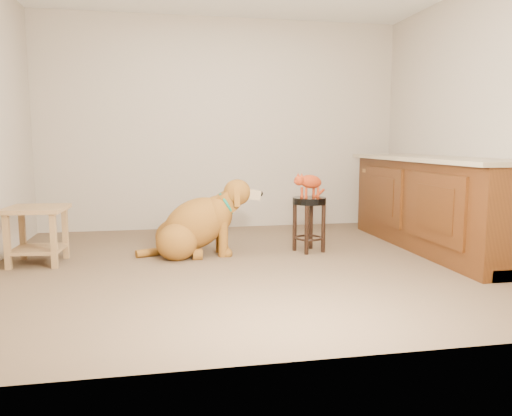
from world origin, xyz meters
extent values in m
cube|color=brown|center=(0.00, 0.00, 0.00)|extent=(4.50, 4.00, 0.01)
cube|color=#A59784|center=(0.00, 2.00, 1.30)|extent=(4.50, 0.04, 2.60)
cube|color=#A59784|center=(0.00, -2.00, 1.30)|extent=(4.50, 0.04, 2.60)
cube|color=#A59784|center=(2.25, 0.00, 1.30)|extent=(0.04, 4.00, 2.60)
cube|color=#48240C|center=(1.95, 0.30, 0.45)|extent=(0.60, 2.50, 0.90)
cube|color=gray|center=(1.92, 0.30, 0.92)|extent=(0.70, 2.56, 0.04)
cube|color=black|center=(1.99, 0.30, 0.05)|extent=(0.52, 2.50, 0.10)
cube|color=#48240C|center=(1.64, -0.25, 0.50)|extent=(0.02, 0.90, 0.62)
cube|color=#48240C|center=(1.64, 0.85, 0.50)|extent=(0.02, 0.90, 0.62)
cube|color=#3B1D0A|center=(1.63, -0.25, 0.50)|extent=(0.02, 0.60, 0.40)
cube|color=#3B1D0A|center=(1.63, 0.85, 0.50)|extent=(0.02, 0.60, 0.40)
cylinder|color=black|center=(0.73, 0.55, 0.24)|extent=(0.04, 0.04, 0.48)
cylinder|color=black|center=(0.53, 0.48, 0.24)|extent=(0.04, 0.04, 0.48)
cylinder|color=black|center=(0.79, 0.36, 0.24)|extent=(0.04, 0.04, 0.48)
cylinder|color=black|center=(0.60, 0.29, 0.24)|extent=(0.04, 0.04, 0.48)
torus|color=black|center=(0.66, 0.42, 0.14)|extent=(0.36, 0.36, 0.02)
cylinder|color=black|center=(0.66, 0.42, 0.51)|extent=(0.33, 0.33, 0.06)
cube|color=brown|center=(2.00, 1.39, 0.36)|extent=(0.05, 0.05, 0.72)
cube|color=brown|center=(1.67, 1.37, 0.36)|extent=(0.05, 0.05, 0.72)
cube|color=brown|center=(2.02, 1.06, 0.36)|extent=(0.05, 0.05, 0.72)
cube|color=brown|center=(1.69, 1.04, 0.36)|extent=(0.05, 0.05, 0.72)
cube|color=brown|center=(1.85, 1.22, 0.74)|extent=(0.44, 0.44, 0.04)
cube|color=olive|center=(-1.67, 0.56, 0.24)|extent=(0.05, 0.05, 0.48)
cube|color=olive|center=(-2.05, 0.59, 0.24)|extent=(0.05, 0.05, 0.48)
cube|color=olive|center=(-1.70, 0.18, 0.24)|extent=(0.05, 0.05, 0.48)
cube|color=olive|center=(-2.08, 0.21, 0.24)|extent=(0.05, 0.05, 0.48)
cube|color=olive|center=(-1.87, 0.39, 0.50)|extent=(0.53, 0.53, 0.04)
cube|color=olive|center=(-1.87, 0.39, 0.13)|extent=(0.45, 0.45, 0.03)
ellipsoid|color=brown|center=(-0.65, 0.59, 0.16)|extent=(0.39, 0.32, 0.35)
ellipsoid|color=brown|center=(-0.64, 0.30, 0.16)|extent=(0.39, 0.32, 0.35)
cylinder|color=brown|center=(-0.46, 0.61, 0.04)|extent=(0.09, 0.11, 0.11)
cylinder|color=brown|center=(-0.46, 0.29, 0.04)|extent=(0.09, 0.11, 0.11)
ellipsoid|color=brown|center=(-0.46, 0.45, 0.31)|extent=(0.81, 0.43, 0.72)
ellipsoid|color=brown|center=(-0.25, 0.45, 0.40)|extent=(0.30, 0.34, 0.36)
cylinder|color=brown|center=(-0.21, 0.55, 0.21)|extent=(0.09, 0.09, 0.42)
cylinder|color=brown|center=(-0.20, 0.36, 0.21)|extent=(0.09, 0.09, 0.42)
sphere|color=brown|center=(-0.17, 0.55, 0.03)|extent=(0.11, 0.11, 0.11)
sphere|color=brown|center=(-0.17, 0.36, 0.03)|extent=(0.11, 0.11, 0.11)
cylinder|color=brown|center=(-0.16, 0.46, 0.51)|extent=(0.26, 0.19, 0.26)
ellipsoid|color=brown|center=(-0.05, 0.46, 0.60)|extent=(0.27, 0.24, 0.25)
cube|color=#99825F|center=(0.09, 0.46, 0.58)|extent=(0.18, 0.10, 0.12)
sphere|color=black|center=(0.17, 0.46, 0.59)|extent=(0.06, 0.06, 0.06)
cube|color=brown|center=(-0.08, 0.57, 0.57)|extent=(0.06, 0.07, 0.19)
cube|color=brown|center=(-0.07, 0.34, 0.57)|extent=(0.06, 0.07, 0.19)
torus|color=#0D6A4F|center=(-0.16, 0.46, 0.49)|extent=(0.15, 0.24, 0.22)
cylinder|color=#D8BF4C|center=(-0.11, 0.46, 0.42)|extent=(0.01, 0.05, 0.05)
cylinder|color=brown|center=(-0.87, 0.50, 0.04)|extent=(0.34, 0.19, 0.08)
ellipsoid|color=maroon|center=(0.68, 0.42, 0.70)|extent=(0.29, 0.21, 0.17)
cylinder|color=maroon|center=(0.59, 0.43, 0.60)|extent=(0.03, 0.03, 0.10)
sphere|color=maroon|center=(0.59, 0.43, 0.56)|extent=(0.03, 0.03, 0.03)
cylinder|color=maroon|center=(0.61, 0.36, 0.60)|extent=(0.03, 0.03, 0.10)
sphere|color=maroon|center=(0.61, 0.36, 0.56)|extent=(0.03, 0.03, 0.03)
cylinder|color=maroon|center=(0.73, 0.48, 0.60)|extent=(0.03, 0.03, 0.10)
sphere|color=maroon|center=(0.73, 0.48, 0.56)|extent=(0.03, 0.03, 0.03)
cylinder|color=maroon|center=(0.75, 0.41, 0.60)|extent=(0.03, 0.03, 0.10)
sphere|color=maroon|center=(0.75, 0.41, 0.56)|extent=(0.03, 0.03, 0.03)
sphere|color=maroon|center=(0.55, 0.38, 0.72)|extent=(0.10, 0.10, 0.10)
sphere|color=maroon|center=(0.51, 0.36, 0.71)|extent=(0.04, 0.04, 0.04)
sphere|color=brown|center=(0.49, 0.36, 0.71)|extent=(0.01, 0.01, 0.01)
cone|color=maroon|center=(0.54, 0.41, 0.77)|extent=(0.05, 0.05, 0.05)
cone|color=#C66B60|center=(0.54, 0.41, 0.77)|extent=(0.03, 0.03, 0.03)
cone|color=maroon|center=(0.56, 0.35, 0.77)|extent=(0.05, 0.05, 0.05)
cone|color=#C66B60|center=(0.56, 0.35, 0.77)|extent=(0.03, 0.03, 0.03)
cylinder|color=maroon|center=(0.79, 0.50, 0.57)|extent=(0.16, 0.16, 0.10)
camera|label=1|loc=(-0.77, -4.29, 1.09)|focal=35.00mm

